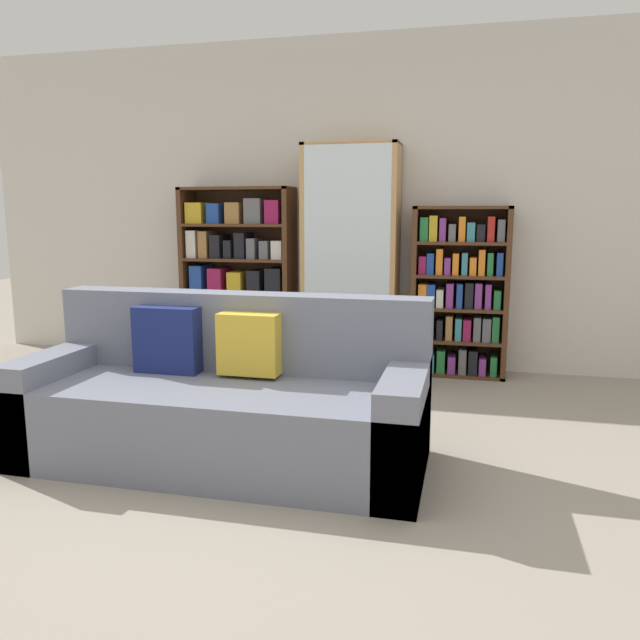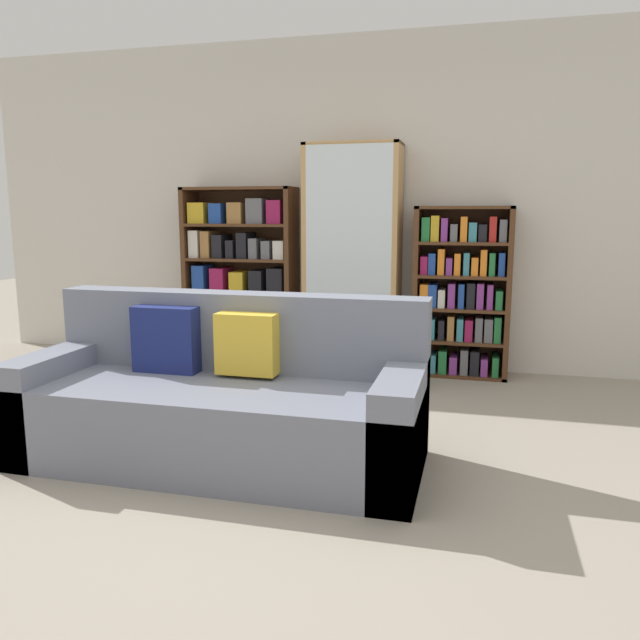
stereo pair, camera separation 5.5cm
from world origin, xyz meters
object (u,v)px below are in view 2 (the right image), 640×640
at_px(couch, 222,403).
at_px(wine_bottle, 420,366).
at_px(bookshelf_left, 241,279).
at_px(bookshelf_right, 461,294).
at_px(display_cabinet, 353,259).

xyz_separation_m(couch, wine_bottle, (0.87, 1.63, -0.14)).
bearing_deg(bookshelf_left, wine_bottle, -16.09).
distance_m(couch, wine_bottle, 1.85).
relative_size(couch, bookshelf_right, 1.56).
distance_m(couch, display_cabinet, 2.17).
distance_m(display_cabinet, wine_bottle, 1.06).
bearing_deg(wine_bottle, bookshelf_left, 163.91).
relative_size(display_cabinet, bookshelf_right, 1.37).
relative_size(bookshelf_right, wine_bottle, 3.38).
relative_size(bookshelf_left, bookshelf_right, 1.12).
height_order(couch, bookshelf_right, bookshelf_right).
distance_m(bookshelf_left, bookshelf_right, 1.86).
bearing_deg(bookshelf_right, display_cabinet, -178.90).
height_order(bookshelf_left, display_cabinet, display_cabinet).
xyz_separation_m(bookshelf_left, bookshelf_right, (1.85, -0.00, -0.07)).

